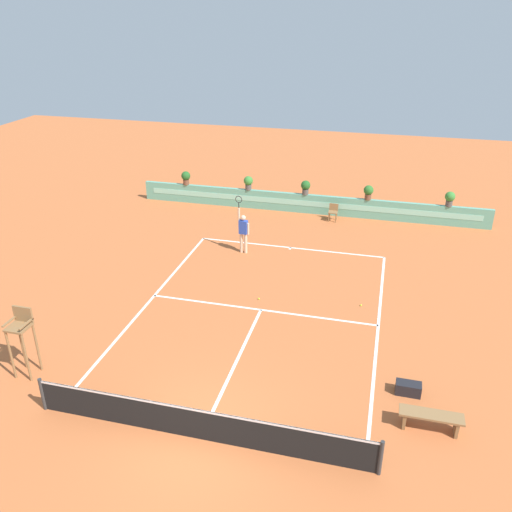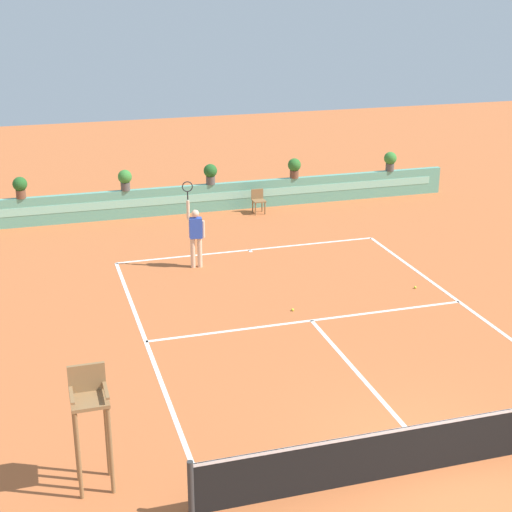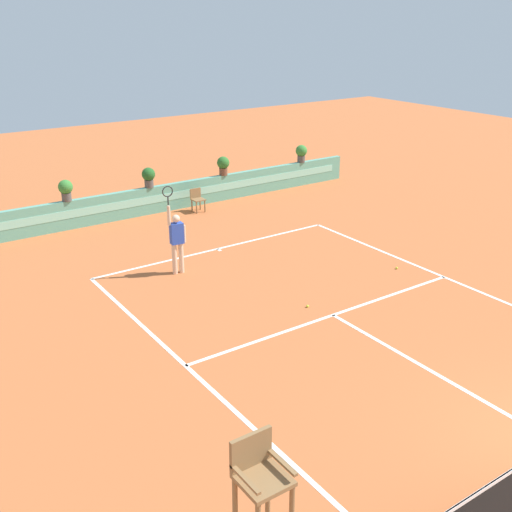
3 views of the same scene
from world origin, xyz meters
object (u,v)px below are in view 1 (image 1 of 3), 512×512
(potted_plant_far_left, at_px, (186,177))
(potted_plant_left, at_px, (248,182))
(potted_plant_far_right, at_px, (450,198))
(umpire_chair, at_px, (22,334))
(ball_kid_chair, at_px, (333,211))
(tennis_ball_near_baseline, at_px, (259,299))
(bench_courtside, at_px, (431,418))
(tennis_ball_mid_court, at_px, (361,305))
(potted_plant_right, at_px, (368,192))
(gear_bag, at_px, (408,388))
(potted_plant_centre, at_px, (306,187))
(tennis_player, at_px, (243,230))

(potted_plant_far_left, bearing_deg, potted_plant_left, 0.00)
(potted_plant_far_left, distance_m, potted_plant_far_right, 13.53)
(umpire_chair, xyz_separation_m, ball_kid_chair, (7.20, 14.39, -0.86))
(ball_kid_chair, relative_size, tennis_ball_near_baseline, 12.50)
(ball_kid_chair, xyz_separation_m, potted_plant_far_left, (-8.07, 0.73, 0.93))
(bench_courtside, bearing_deg, tennis_ball_mid_court, 110.49)
(potted_plant_right, relative_size, potted_plant_far_left, 1.00)
(tennis_ball_mid_court, relative_size, potted_plant_far_right, 0.09)
(potted_plant_left, bearing_deg, gear_bag, -58.29)
(tennis_ball_near_baseline, height_order, potted_plant_far_right, potted_plant_far_right)
(tennis_ball_mid_court, bearing_deg, potted_plant_centre, 112.02)
(tennis_ball_near_baseline, bearing_deg, ball_kid_chair, 78.93)
(umpire_chair, height_order, potted_plant_right, umpire_chair)
(potted_plant_far_right, bearing_deg, tennis_ball_mid_court, -111.30)
(bench_courtside, bearing_deg, umpire_chair, -177.39)
(umpire_chair, height_order, tennis_ball_mid_court, umpire_chair)
(umpire_chair, distance_m, potted_plant_far_right, 19.73)
(umpire_chair, relative_size, potted_plant_left, 2.96)
(ball_kid_chair, xyz_separation_m, tennis_player, (-3.33, -4.76, 0.57))
(ball_kid_chair, height_order, bench_courtside, ball_kid_chair)
(tennis_ball_mid_court, relative_size, potted_plant_left, 0.09)
(potted_plant_left, height_order, potted_plant_centre, same)
(gear_bag, distance_m, tennis_player, 10.51)
(tennis_player, relative_size, tennis_ball_near_baseline, 38.01)
(gear_bag, distance_m, potted_plant_centre, 14.35)
(ball_kid_chair, relative_size, tennis_player, 0.33)
(gear_bag, xyz_separation_m, potted_plant_right, (-2.04, 13.32, 1.23))
(bench_courtside, xyz_separation_m, potted_plant_far_right, (1.29, 14.61, 1.04))
(umpire_chair, height_order, potted_plant_far_left, umpire_chair)
(tennis_player, bearing_deg, potted_plant_centre, 72.15)
(potted_plant_far_right, bearing_deg, potted_plant_far_left, 180.00)
(tennis_ball_near_baseline, height_order, potted_plant_left, potted_plant_left)
(tennis_ball_mid_court, height_order, potted_plant_centre, potted_plant_centre)
(tennis_ball_near_baseline, height_order, tennis_ball_mid_court, same)
(umpire_chair, height_order, tennis_ball_near_baseline, umpire_chair)
(ball_kid_chair, bearing_deg, potted_plant_far_left, 174.82)
(ball_kid_chair, distance_m, tennis_ball_near_baseline, 8.74)
(potted_plant_left, relative_size, potted_plant_far_left, 1.00)
(umpire_chair, xyz_separation_m, bench_courtside, (11.38, 0.52, -0.97))
(tennis_player, relative_size, potted_plant_far_left, 3.57)
(tennis_player, relative_size, potted_plant_right, 3.57)
(tennis_player, height_order, potted_plant_far_right, tennis_player)
(bench_courtside, height_order, potted_plant_centre, potted_plant_centre)
(gear_bag, bearing_deg, tennis_ball_near_baseline, 142.90)
(tennis_player, bearing_deg, bench_courtside, -50.54)
(umpire_chair, bearing_deg, gear_bag, 9.45)
(tennis_ball_near_baseline, relative_size, potted_plant_far_left, 0.09)
(umpire_chair, xyz_separation_m, tennis_player, (3.87, 9.63, -0.29))
(ball_kid_chair, xyz_separation_m, gear_bag, (3.64, -12.59, -0.30))
(bench_courtside, height_order, tennis_player, tennis_player)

